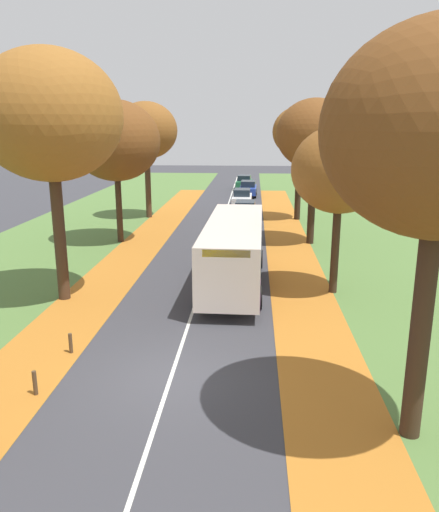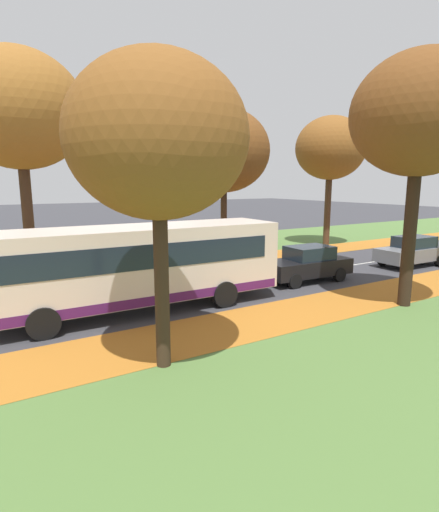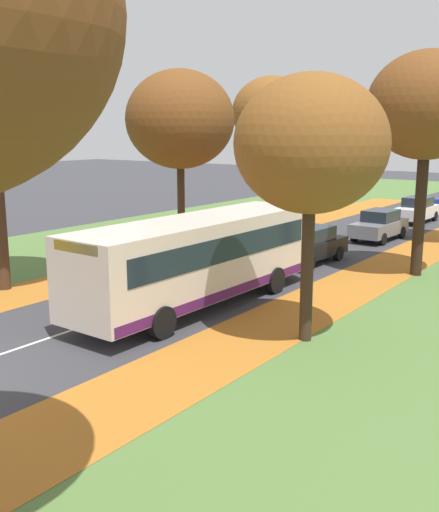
{
  "view_description": "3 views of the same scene",
  "coord_description": "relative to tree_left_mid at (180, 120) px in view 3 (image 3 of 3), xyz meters",
  "views": [
    {
      "loc": [
        2.36,
        -13.28,
        7.29
      ],
      "look_at": [
        0.79,
        9.77,
        1.21
      ],
      "focal_mm": 35.0,
      "sensor_mm": 36.0,
      "label": 1
    },
    {
      "loc": [
        14.65,
        4.72,
        4.45
      ],
      "look_at": [
        1.9,
        12.41,
        1.73
      ],
      "focal_mm": 28.0,
      "sensor_mm": 36.0,
      "label": 2
    },
    {
      "loc": [
        13.48,
        -6.14,
        5.82
      ],
      "look_at": [
        1.42,
        10.51,
        1.49
      ],
      "focal_mm": 42.0,
      "sensor_mm": 36.0,
      "label": 3
    }
  ],
  "objects": [
    {
      "name": "grass_verge_left",
      "position": [
        -3.07,
        2.44,
        -6.33
      ],
      "size": [
        12.0,
        90.0,
        0.01
      ],
      "primitive_type": "cube",
      "color": "#517538",
      "rests_on": "ground"
    },
    {
      "name": "leaf_litter_left",
      "position": [
        1.53,
        -3.56,
        -6.32
      ],
      "size": [
        2.8,
        60.0,
        0.0
      ],
      "primitive_type": "cube",
      "color": "#B26B23",
      "rests_on": "grass_verge_left"
    },
    {
      "name": "leaf_litter_right",
      "position": [
        10.73,
        -3.56,
        -6.32
      ],
      "size": [
        2.8,
        60.0,
        0.0
      ],
      "primitive_type": "cube",
      "color": "#B26B23",
      "rests_on": "grass_verge_right"
    },
    {
      "name": "road_centre_line",
      "position": [
        6.13,
        2.44,
        -6.33
      ],
      "size": [
        0.12,
        80.0,
        0.01
      ],
      "primitive_type": "cube",
      "color": "silver",
      "rests_on": "ground"
    },
    {
      "name": "tree_left_mid",
      "position": [
        0.0,
        0.0,
        0.0
      ],
      "size": [
        5.47,
        5.47,
        8.81
      ],
      "color": "#382619",
      "rests_on": "ground"
    },
    {
      "name": "tree_left_far",
      "position": [
        0.04,
        8.79,
        0.51
      ],
      "size": [
        4.89,
        4.89,
        9.08
      ],
      "color": "#422D1E",
      "rests_on": "ground"
    },
    {
      "name": "tree_right_near",
      "position": [
        12.13,
        -9.25,
        -0.9
      ],
      "size": [
        4.12,
        4.12,
        7.32
      ],
      "color": "#382619",
      "rests_on": "ground"
    },
    {
      "name": "tree_right_mid",
      "position": [
        12.13,
        0.35,
        0.39
      ],
      "size": [
        4.67,
        4.67,
        8.87
      ],
      "color": "black",
      "rests_on": "ground"
    },
    {
      "name": "bus",
      "position": [
        7.64,
        -8.32,
        -4.63
      ],
      "size": [
        2.8,
        10.44,
        2.98
      ],
      "color": "beige",
      "rests_on": "ground"
    },
    {
      "name": "car_black_lead",
      "position": [
        7.53,
        -0.16,
        -5.52
      ],
      "size": [
        1.92,
        4.27,
        1.62
      ],
      "color": "black",
      "rests_on": "ground"
    },
    {
      "name": "car_grey_following",
      "position": [
        7.89,
        7.17,
        -5.52
      ],
      "size": [
        1.89,
        4.25,
        1.62
      ],
      "color": "slate",
      "rests_on": "ground"
    },
    {
      "name": "car_white_third_in_line",
      "position": [
        7.47,
        14.69,
        -5.52
      ],
      "size": [
        1.83,
        4.23,
        1.62
      ],
      "color": "silver",
      "rests_on": "ground"
    }
  ]
}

